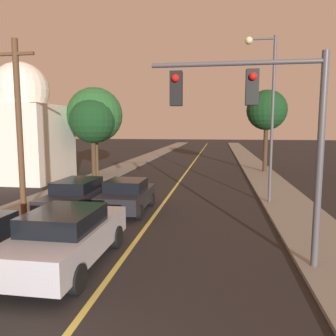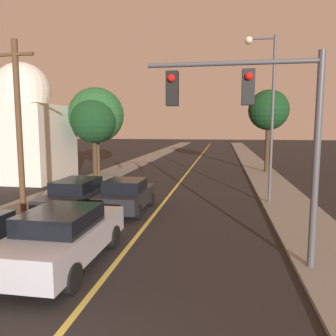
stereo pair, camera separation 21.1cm
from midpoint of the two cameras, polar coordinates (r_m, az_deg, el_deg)
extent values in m
cube|color=black|center=(40.13, 4.81, 1.68)|extent=(9.67, 80.00, 0.01)
cube|color=#D1C14C|center=(40.13, 4.81, 1.69)|extent=(0.16, 76.00, 0.00)
cube|color=gray|center=(41.00, -3.70, 1.88)|extent=(2.50, 80.00, 0.12)
cube|color=gray|center=(40.17, 13.50, 1.59)|extent=(2.50, 80.00, 0.12)
cube|color=#A5A8B2|center=(9.58, -17.62, -11.76)|extent=(1.90, 4.69, 0.76)
cube|color=black|center=(9.24, -18.28, -8.45)|extent=(1.67, 2.11, 0.48)
cylinder|color=black|center=(11.33, -18.39, -10.87)|extent=(0.22, 0.69, 0.69)
cylinder|color=black|center=(10.65, -9.52, -11.76)|extent=(0.22, 0.69, 0.69)
cylinder|color=black|center=(9.01, -27.18, -16.05)|extent=(0.22, 0.69, 0.69)
cylinder|color=black|center=(8.14, -16.29, -18.07)|extent=(0.22, 0.69, 0.69)
cube|color=black|center=(14.89, -7.53, -5.11)|extent=(1.82, 3.93, 0.66)
cube|color=black|center=(14.63, -7.73, -3.01)|extent=(1.60, 1.77, 0.50)
cylinder|color=black|center=(16.35, -9.22, -5.23)|extent=(0.22, 0.61, 0.61)
cylinder|color=black|center=(15.90, -3.26, -5.49)|extent=(0.22, 0.61, 0.61)
cylinder|color=black|center=(14.11, -12.30, -7.28)|extent=(0.22, 0.61, 0.61)
cylinder|color=black|center=(13.60, -5.43, -7.69)|extent=(0.22, 0.61, 0.61)
cylinder|color=black|center=(10.60, -22.63, -12.33)|extent=(0.22, 0.69, 0.69)
cube|color=black|center=(15.34, -15.51, -4.86)|extent=(1.75, 5.08, 0.64)
cube|color=black|center=(15.06, -15.90, -2.89)|extent=(1.54, 2.29, 0.50)
cylinder|color=black|center=(17.15, -15.86, -4.71)|extent=(0.22, 0.68, 0.68)
cylinder|color=black|center=(16.53, -10.58, -5.00)|extent=(0.22, 0.68, 0.68)
cylinder|color=black|center=(14.43, -21.10, -7.14)|extent=(0.22, 0.68, 0.68)
cylinder|color=black|center=(13.68, -14.99, -7.66)|extent=(0.22, 0.68, 0.68)
cylinder|color=#47474C|center=(9.17, 24.31, 0.93)|extent=(0.18, 0.18, 5.53)
cylinder|color=#47474C|center=(8.95, 10.95, 17.46)|extent=(4.36, 0.12, 0.12)
cube|color=black|center=(8.88, 13.75, 13.49)|extent=(0.32, 0.28, 0.90)
sphere|color=red|center=(8.74, 13.90, 15.23)|extent=(0.20, 0.20, 0.20)
cube|color=black|center=(8.94, 0.75, 13.64)|extent=(0.32, 0.28, 0.90)
sphere|color=red|center=(8.80, 0.58, 15.38)|extent=(0.20, 0.20, 0.20)
cylinder|color=#47474C|center=(16.56, 17.34, 7.82)|extent=(0.14, 0.14, 7.91)
cylinder|color=#47474C|center=(16.98, 15.70, 20.83)|extent=(1.20, 0.09, 0.09)
sphere|color=beige|center=(16.92, 13.53, 20.78)|extent=(0.36, 0.36, 0.36)
cylinder|color=#513823|center=(14.88, -24.83, 6.19)|extent=(0.24, 0.24, 7.17)
cube|color=#513823|center=(15.16, -25.44, 17.52)|extent=(1.60, 0.12, 0.12)
cylinder|color=#4C3823|center=(25.66, -12.67, 2.24)|extent=(0.38, 0.38, 3.11)
sphere|color=#235628|center=(25.59, -12.86, 8.96)|extent=(4.14, 4.14, 4.14)
cylinder|color=#3D2B1C|center=(24.79, -13.05, 1.93)|extent=(0.35, 0.35, 3.00)
sphere|color=#143819|center=(24.70, -13.22, 8.12)|extent=(3.35, 3.35, 3.35)
cylinder|color=#3D2B1C|center=(28.36, 16.39, 3.38)|extent=(0.35, 0.35, 3.91)
sphere|color=#143819|center=(28.35, 16.61, 9.66)|extent=(3.28, 3.28, 3.28)
cube|color=silver|center=(25.47, -24.06, 3.96)|extent=(5.38, 5.38, 5.30)
sphere|color=silver|center=(25.57, -24.49, 12.25)|extent=(3.81, 3.81, 3.81)
camera|label=1|loc=(0.11, -90.34, -0.04)|focal=35.00mm
camera|label=2|loc=(0.11, 89.66, 0.04)|focal=35.00mm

